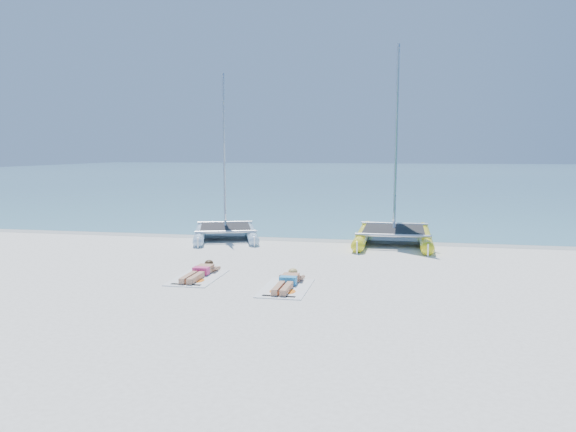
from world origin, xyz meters
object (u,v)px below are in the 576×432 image
(catamaran_blue, at_px, (225,186))
(sunbather_a, at_px, (200,271))
(towel_b, at_px, (286,288))
(sunbather_b, at_px, (288,281))
(catamaran_yellow, at_px, (395,176))
(towel_a, at_px, (198,278))

(catamaran_blue, bearing_deg, sunbather_a, -96.32)
(towel_b, bearing_deg, sunbather_b, 90.00)
(sunbather_a, bearing_deg, catamaran_blue, 102.09)
(catamaran_yellow, bearing_deg, sunbather_a, -123.95)
(sunbather_a, bearing_deg, towel_a, -90.00)
(catamaran_yellow, relative_size, sunbather_a, 3.96)
(catamaran_blue, xyz_separation_m, towel_a, (1.29, -6.20, -1.76))
(catamaran_yellow, height_order, towel_b, catamaran_yellow)
(catamaran_yellow, height_order, towel_a, catamaran_yellow)
(sunbather_a, distance_m, sunbather_b, 2.32)
(catamaran_yellow, relative_size, towel_a, 3.70)
(towel_a, bearing_deg, catamaran_blue, 101.72)
(towel_a, height_order, towel_b, same)
(sunbather_a, xyz_separation_m, towel_b, (2.25, -0.77, -0.11))
(towel_b, distance_m, sunbather_b, 0.22)
(towel_a, bearing_deg, catamaran_yellow, 56.43)
(catamaran_yellow, distance_m, towel_a, 8.38)
(catamaran_yellow, bearing_deg, catamaran_blue, -174.16)
(towel_a, bearing_deg, sunbather_a, 90.00)
(catamaran_blue, height_order, towel_a, catamaran_blue)
(towel_b, bearing_deg, catamaran_blue, 117.54)
(towel_b, relative_size, sunbather_b, 1.07)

